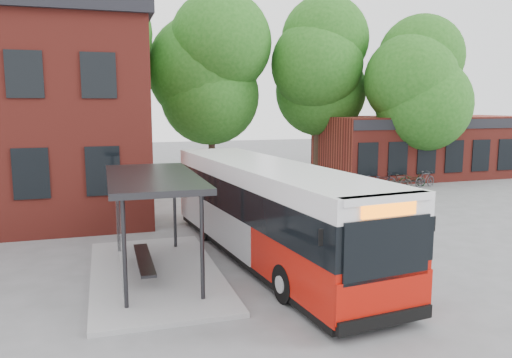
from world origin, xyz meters
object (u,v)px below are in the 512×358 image
object	(u,v)px
bicycle_0	(361,185)
bicycle_1	(372,183)
bicycle_6	(412,180)
bicycle_4	(382,180)
city_bus	(268,212)
bicycle_5	(400,182)
bus_shelter	(154,226)
bicycle_7	(425,179)
bicycle_2	(381,183)

from	to	relation	value
bicycle_0	bicycle_1	distance (m)	0.92
bicycle_1	bicycle_6	bearing A→B (deg)	-67.35
bicycle_0	bicycle_4	distance (m)	2.53
city_bus	bicycle_5	xyz separation A→B (m)	(11.22, 9.91, -1.04)
bicycle_0	bicycle_1	world-z (taller)	bicycle_0
bicycle_4	city_bus	bearing A→B (deg)	143.36
bus_shelter	bicycle_4	size ratio (longest dim) A/B	4.10
bicycle_6	bicycle_7	world-z (taller)	bicycle_7
bicycle_1	bicycle_5	distance (m)	1.81
bus_shelter	bicycle_7	bearing A→B (deg)	33.09
bicycle_6	bicycle_1	bearing A→B (deg)	118.24
bicycle_5	bicycle_6	distance (m)	1.46
bicycle_5	bicycle_7	world-z (taller)	bicycle_7
bus_shelter	bicycle_5	distance (m)	18.13
bicycle_1	bicycle_2	world-z (taller)	bicycle_1
bicycle_1	city_bus	bearing A→B (deg)	145.05
bus_shelter	bicycle_1	bearing A→B (deg)	38.89
bicycle_1	bicycle_5	bearing A→B (deg)	-79.64
bus_shelter	city_bus	bearing A→B (deg)	9.27
bicycle_2	bicycle_6	distance (m)	2.61
city_bus	bicycle_6	distance (m)	16.44
bicycle_4	bicycle_0	bearing A→B (deg)	131.62
bicycle_0	bicycle_2	world-z (taller)	bicycle_0
city_bus	bicycle_1	world-z (taller)	city_bus
bicycle_6	bicycle_5	bearing A→B (deg)	133.56
bicycle_1	bicycle_7	distance (m)	3.73
bicycle_2	bicycle_5	distance (m)	1.23
bus_shelter	bicycle_0	size ratio (longest dim) A/B	4.01
bicycle_2	bicycle_7	xyz separation A→B (m)	(3.12, 0.38, 0.06)
city_bus	bicycle_6	bearing A→B (deg)	34.09
bicycle_0	bicycle_6	size ratio (longest dim) A/B	1.11
bicycle_2	bicycle_0	bearing A→B (deg)	128.49
bicycle_5	bus_shelter	bearing A→B (deg)	127.42
city_bus	bicycle_1	xyz separation A→B (m)	(9.40, 9.86, -1.04)
bicycle_4	bicycle_6	xyz separation A→B (m)	(1.85, -0.31, -0.03)
bus_shelter	bicycle_7	size ratio (longest dim) A/B	4.37
city_bus	bicycle_7	size ratio (longest dim) A/B	7.33
bicycle_2	bicycle_4	xyz separation A→B (m)	(0.65, 1.04, 0.03)
bus_shelter	bicycle_2	xyz separation A→B (m)	(13.52, 10.47, -1.03)
bicycle_2	bicycle_7	distance (m)	3.14
bicycle_4	bicycle_6	distance (m)	1.88
bus_shelter	bicycle_0	world-z (taller)	bus_shelter
bicycle_2	bicycle_7	world-z (taller)	bicycle_7
bicycle_4	bicycle_6	size ratio (longest dim) A/B	1.08
bus_shelter	bicycle_5	world-z (taller)	bus_shelter
bicycle_1	bicycle_6	world-z (taller)	bicycle_1
bicycle_2	bicycle_5	xyz separation A→B (m)	(1.23, 0.02, 0.03)
bicycle_1	bus_shelter	bearing A→B (deg)	137.59
city_bus	bicycle_2	distance (m)	14.10
bicycle_0	bicycle_5	bearing A→B (deg)	-59.23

